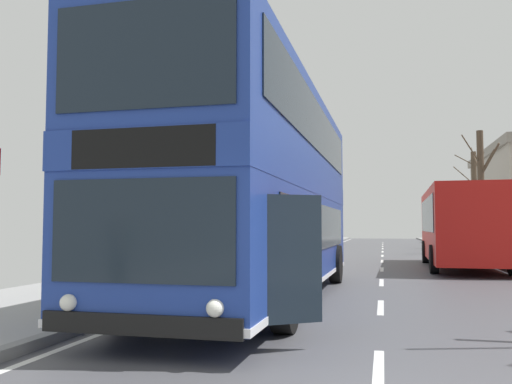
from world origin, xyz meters
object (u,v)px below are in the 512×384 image
object	(u,v)px
bare_tree_far_01	(481,189)
bare_tree_far_00	(474,197)
background_bus_far_lane	(462,225)
double_decker_bus_main	(260,190)

from	to	relation	value
bare_tree_far_01	bare_tree_far_00	bearing A→B (deg)	83.98
background_bus_far_lane	bare_tree_far_00	xyz separation A→B (m)	(3.40, 19.03, 2.04)
background_bus_far_lane	bare_tree_far_01	xyz separation A→B (m)	(2.58, 11.19, 2.11)
double_decker_bus_main	bare_tree_far_01	bearing A→B (deg)	69.47
double_decker_bus_main	bare_tree_far_01	world-z (taller)	bare_tree_far_01
bare_tree_far_01	background_bus_far_lane	bearing A→B (deg)	-102.97
double_decker_bus_main	bare_tree_far_00	bearing A→B (deg)	73.15
double_decker_bus_main	bare_tree_far_00	world-z (taller)	bare_tree_far_00
bare_tree_far_01	double_decker_bus_main	bearing A→B (deg)	-110.53
double_decker_bus_main	background_bus_far_lane	world-z (taller)	double_decker_bus_main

